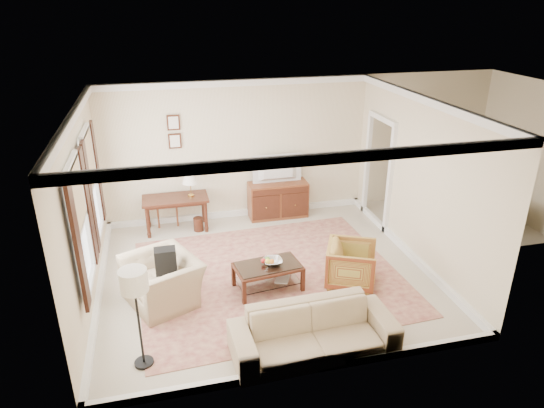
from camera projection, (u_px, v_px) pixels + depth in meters
name	position (u px, v px, depth m)	size (l,w,h in m)	color
room_shell	(264.00, 133.00, 7.36)	(5.51, 5.01, 2.91)	beige
annex_bedroom	(460.00, 205.00, 10.21)	(3.00, 2.70, 2.90)	beige
window_front	(80.00, 225.00, 6.51)	(0.12, 1.56, 1.80)	#CCB284
window_rear	(92.00, 184.00, 7.94)	(0.12, 1.56, 1.80)	#CCB284
doorway	(378.00, 173.00, 9.84)	(0.10, 1.12, 2.25)	white
rug	(270.00, 276.00, 8.24)	(4.31, 3.70, 0.01)	maroon
writing_desk	(176.00, 203.00, 9.66)	(1.29, 0.64, 0.70)	#431F13
desk_chair	(166.00, 200.00, 9.97)	(0.45, 0.45, 1.05)	brown
desk_lamp	(190.00, 184.00, 9.59)	(0.32, 0.32, 0.50)	silver
framed_prints	(174.00, 132.00, 9.50)	(0.25, 0.04, 0.68)	#431F13
sideboard	(278.00, 200.00, 10.35)	(1.25, 0.48, 0.77)	brown
tv	(278.00, 161.00, 9.99)	(0.99, 0.57, 0.13)	black
coffee_table	(268.00, 270.00, 7.77)	(1.12, 0.74, 0.45)	#431F13
fruit_bowl	(273.00, 261.00, 7.74)	(0.42, 0.42, 0.10)	silver
book_a	(262.00, 276.00, 7.92)	(0.28, 0.04, 0.38)	brown
book_b	(276.00, 278.00, 7.87)	(0.28, 0.03, 0.38)	brown
striped_armchair	(351.00, 263.00, 7.88)	(0.77, 0.72, 0.79)	brown
club_armchair	(162.00, 273.00, 7.40)	(1.12, 0.73, 0.98)	tan
backpack	(165.00, 259.00, 7.30)	(0.32, 0.22, 0.40)	black
sofa	(314.00, 325.00, 6.34)	(2.18, 0.64, 0.85)	tan
floor_lamp	(134.00, 288.00, 5.82)	(0.35, 0.35, 1.40)	black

